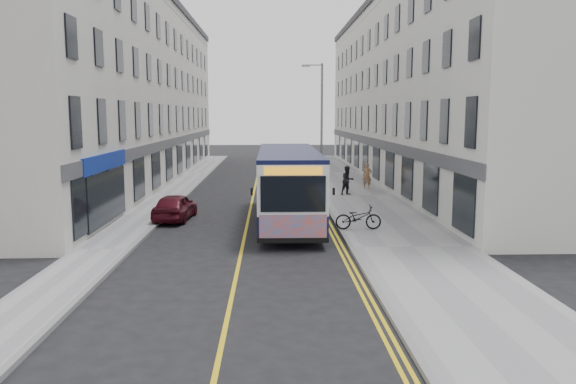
{
  "coord_description": "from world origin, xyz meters",
  "views": [
    {
      "loc": [
        1.07,
        -21.02,
        4.9
      ],
      "look_at": [
        1.81,
        2.74,
        1.6
      ],
      "focal_mm": 35.0,
      "sensor_mm": 36.0,
      "label": 1
    }
  ],
  "objects": [
    {
      "name": "car_maroon",
      "position": [
        -3.4,
        4.91,
        0.63
      ],
      "size": [
        1.8,
        3.82,
        1.26
      ],
      "primitive_type": "imported",
      "rotation": [
        0.0,
        0.0,
        3.06
      ],
      "color": "#480C16",
      "rests_on": "ground"
    },
    {
      "name": "ground",
      "position": [
        0.0,
        0.0,
        0.0
      ],
      "size": [
        140.0,
        140.0,
        0.0
      ],
      "primitive_type": "plane",
      "color": "black",
      "rests_on": "ground"
    },
    {
      "name": "city_bus",
      "position": [
        1.86,
        4.26,
        1.8
      ],
      "size": [
        2.65,
        11.35,
        3.3
      ],
      "color": "black",
      "rests_on": "ground"
    },
    {
      "name": "bicycle",
      "position": [
        4.72,
        1.93,
        0.62
      ],
      "size": [
        1.92,
        0.68,
        1.01
      ],
      "primitive_type": "imported",
      "rotation": [
        0.0,
        0.0,
        1.57
      ],
      "color": "black",
      "rests_on": "pavement_east"
    },
    {
      "name": "terrace_east",
      "position": [
        11.5,
        21.0,
        6.5
      ],
      "size": [
        6.0,
        46.0,
        13.0
      ],
      "primitive_type": "cube",
      "color": "silver",
      "rests_on": "ground"
    },
    {
      "name": "road_dbl_yellow_inner",
      "position": [
        3.55,
        12.0,
        0.0
      ],
      "size": [
        0.1,
        64.0,
        0.01
      ],
      "primitive_type": "cube",
      "color": "gold",
      "rests_on": "ground"
    },
    {
      "name": "terrace_west",
      "position": [
        -9.0,
        21.0,
        6.5
      ],
      "size": [
        6.0,
        46.0,
        13.0
      ],
      "primitive_type": "cube",
      "color": "beige",
      "rests_on": "ground"
    },
    {
      "name": "pedestrian_far",
      "position": [
        5.66,
        12.07,
        0.99
      ],
      "size": [
        1.04,
        0.95,
        1.73
      ],
      "primitive_type": "imported",
      "rotation": [
        0.0,
        0.0,
        0.44
      ],
      "color": "black",
      "rests_on": "pavement_east"
    },
    {
      "name": "kerb_east",
      "position": [
        4.0,
        12.0,
        0.07
      ],
      "size": [
        0.18,
        64.0,
        0.13
      ],
      "primitive_type": "cube",
      "color": "slate",
      "rests_on": "ground"
    },
    {
      "name": "road_dbl_yellow_outer",
      "position": [
        3.75,
        12.0,
        0.0
      ],
      "size": [
        0.1,
        64.0,
        0.01
      ],
      "primitive_type": "cube",
      "color": "gold",
      "rests_on": "ground"
    },
    {
      "name": "pavement_east",
      "position": [
        6.25,
        12.0,
        0.06
      ],
      "size": [
        4.5,
        64.0,
        0.12
      ],
      "primitive_type": "cube",
      "color": "gray",
      "rests_on": "ground"
    },
    {
      "name": "pedestrian_near",
      "position": [
        7.32,
        14.96,
        0.94
      ],
      "size": [
        0.67,
        0.51,
        1.64
      ],
      "primitive_type": "imported",
      "rotation": [
        0.0,
        0.0,
        -0.22
      ],
      "color": "#9A6A46",
      "rests_on": "pavement_east"
    },
    {
      "name": "road_centre_line",
      "position": [
        0.0,
        12.0,
        0.0
      ],
      "size": [
        0.12,
        64.0,
        0.01
      ],
      "primitive_type": "cube",
      "color": "gold",
      "rests_on": "ground"
    },
    {
      "name": "pavement_west",
      "position": [
        -5.0,
        12.0,
        0.06
      ],
      "size": [
        2.0,
        64.0,
        0.12
      ],
      "primitive_type": "cube",
      "color": "gray",
      "rests_on": "ground"
    },
    {
      "name": "streetlamp",
      "position": [
        4.17,
        14.0,
        4.38
      ],
      "size": [
        1.32,
        0.18,
        8.0
      ],
      "color": "gray",
      "rests_on": "ground"
    },
    {
      "name": "car_white",
      "position": [
        3.2,
        21.11,
        0.72
      ],
      "size": [
        1.83,
        4.44,
        1.43
      ],
      "primitive_type": "imported",
      "rotation": [
        0.0,
        0.0,
        0.07
      ],
      "color": "silver",
      "rests_on": "ground"
    },
    {
      "name": "kerb_west",
      "position": [
        -4.0,
        12.0,
        0.07
      ],
      "size": [
        0.18,
        64.0,
        0.13
      ],
      "primitive_type": "cube",
      "color": "slate",
      "rests_on": "ground"
    }
  ]
}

